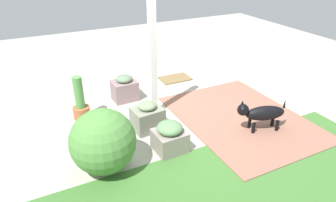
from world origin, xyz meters
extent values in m
plane|color=#ADAA99|center=(0.00, 0.00, 0.00)|extent=(12.00, 12.00, 0.00)
cube|color=#91604F|center=(-0.76, 0.62, 0.01)|extent=(1.80, 2.40, 0.02)
cube|color=white|center=(0.41, -0.17, 1.05)|extent=(0.10, 0.10, 2.10)
cube|color=gray|center=(0.68, -0.84, 0.18)|extent=(0.43, 0.36, 0.35)
ellipsoid|color=#60765A|center=(0.68, -0.84, 0.40)|extent=(0.28, 0.28, 0.13)
cube|color=gray|center=(0.70, 0.24, 0.17)|extent=(0.46, 0.39, 0.35)
ellipsoid|color=gray|center=(0.70, 0.24, 0.40)|extent=(0.27, 0.27, 0.12)
cube|color=gray|center=(0.64, 0.85, 0.14)|extent=(0.42, 0.40, 0.29)
ellipsoid|color=#618459|center=(0.64, 0.85, 0.35)|extent=(0.35, 0.35, 0.16)
sphere|color=#4F863E|center=(1.52, 0.84, 0.40)|extent=(0.80, 0.80, 0.80)
cylinder|color=#9C5834|center=(1.51, -0.53, 0.10)|extent=(0.26, 0.26, 0.19)
cylinder|color=#508B43|center=(1.51, -0.53, 0.45)|extent=(0.14, 0.14, 0.52)
ellipsoid|color=black|center=(-0.83, 1.03, 0.29)|extent=(0.63, 0.36, 0.22)
sphere|color=black|center=(-0.50, 0.93, 0.38)|extent=(0.17, 0.17, 0.17)
cone|color=black|center=(-0.48, 0.98, 0.47)|extent=(0.05, 0.05, 0.07)
cone|color=black|center=(-0.51, 0.89, 0.47)|extent=(0.05, 0.05, 0.07)
cylinder|color=black|center=(-0.64, 1.05, 0.09)|extent=(0.05, 0.05, 0.18)
cylinder|color=black|center=(-0.68, 0.91, 0.09)|extent=(0.05, 0.05, 0.18)
cylinder|color=black|center=(-0.99, 1.15, 0.09)|extent=(0.05, 0.05, 0.18)
cylinder|color=black|center=(-1.03, 1.02, 0.09)|extent=(0.05, 0.05, 0.18)
cone|color=black|center=(-1.11, 1.11, 0.43)|extent=(0.04, 0.04, 0.14)
cube|color=olive|center=(-0.55, -1.25, 0.01)|extent=(0.61, 0.41, 0.03)
camera|label=1|loc=(2.15, 3.85, 2.50)|focal=32.44mm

